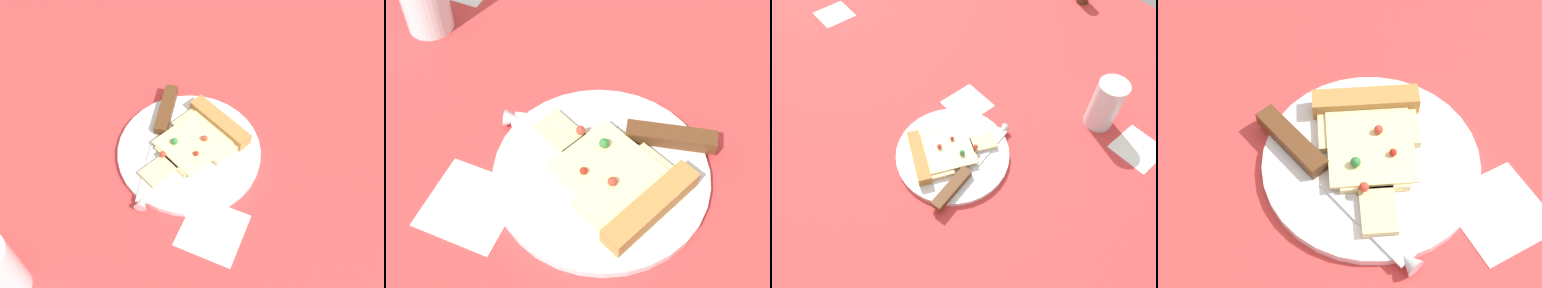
{
  "view_description": "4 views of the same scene",
  "coord_description": "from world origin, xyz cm",
  "views": [
    {
      "loc": [
        -33.85,
        -9.12,
        64.08
      ],
      "look_at": [
        6.02,
        8.19,
        3.0
      ],
      "focal_mm": 43.92,
      "sensor_mm": 36.0,
      "label": 1
    },
    {
      "loc": [
        16.13,
        -21.49,
        48.89
      ],
      "look_at": [
        3.04,
        9.52,
        3.32
      ],
      "focal_mm": 49.91,
      "sensor_mm": 36.0,
      "label": 2
    },
    {
      "loc": [
        29.99,
        40.91,
        61.96
      ],
      "look_at": [
        3.59,
        9.37,
        2.38
      ],
      "focal_mm": 33.03,
      "sensor_mm": 36.0,
      "label": 3
    },
    {
      "loc": [
        -21.18,
        25.84,
        49.72
      ],
      "look_at": [
        8.31,
        10.11,
        1.94
      ],
      "focal_mm": 50.93,
      "sensor_mm": 36.0,
      "label": 4
    }
  ],
  "objects": [
    {
      "name": "knife",
      "position": [
        7.26,
        14.42,
        1.68
      ],
      "size": [
        23.85,
        7.52,
        2.45
      ],
      "rotation": [
        0.0,
        0.0,
        1.8
      ],
      "color": "silver",
      "rests_on": "plate"
    },
    {
      "name": "pizza_slice",
      "position": [
        8.47,
        7.69,
        1.86
      ],
      "size": [
        19.07,
        14.66,
        2.4
      ],
      "rotation": [
        0.0,
        0.0,
        1.16
      ],
      "color": "beige",
      "rests_on": "plate"
    },
    {
      "name": "ground_plane",
      "position": [
        -0.0,
        -0.02,
        -1.5
      ],
      "size": [
        141.89,
        141.89,
        3.0
      ],
      "color": "#D13838",
      "rests_on": "ground"
    },
    {
      "name": "plate",
      "position": [
        6.09,
        8.73,
        0.54
      ],
      "size": [
        23.4,
        23.4,
        1.07
      ],
      "primitive_type": "cylinder",
      "color": "silver",
      "rests_on": "ground_plane"
    }
  ]
}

